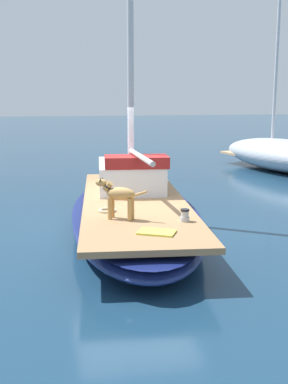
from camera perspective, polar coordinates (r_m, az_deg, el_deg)
ground_plane at (r=9.92m, az=-1.17°, el=-4.61°), size 120.00×120.00×0.00m
sailboat_main at (r=9.84m, az=-1.17°, el=-2.74°), size 3.27×7.46×0.66m
mast_main at (r=10.31m, az=-1.47°, el=15.76°), size 0.14×2.27×6.41m
cabin_house at (r=10.79m, az=-1.59°, el=2.16°), size 1.63×2.36×0.84m
dog_tan at (r=8.13m, az=-3.08°, el=-0.35°), size 0.85×0.55×0.70m
deck_winch at (r=8.07m, az=4.89°, el=-2.82°), size 0.16×0.16×0.21m
coiled_rope at (r=8.76m, az=-4.37°, el=-2.18°), size 0.32×0.32×0.04m
deck_towel at (r=7.38m, az=1.52°, el=-4.81°), size 0.66×0.58×0.03m
moored_boat_starboard_side at (r=18.53m, az=16.19°, el=4.31°), size 3.56×6.55×6.26m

